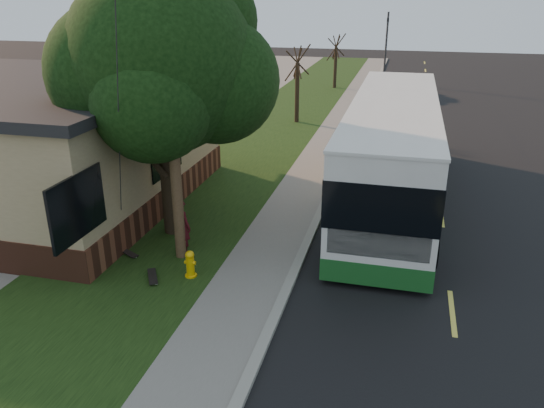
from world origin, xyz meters
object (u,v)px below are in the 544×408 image
(traffic_signal, at_px, (386,42))
(transit_bus, at_px, (392,148))
(fire_hydrant, at_px, (190,264))
(skateboard_main, at_px, (153,277))
(utility_pole, at_px, (170,95))
(leafy_tree, at_px, (164,64))
(skateboard_spare, at_px, (128,253))
(skateboarder, at_px, (182,227))
(bare_tree_near, at_px, (297,85))
(distant_car, at_px, (410,86))
(dumpster, at_px, (109,162))
(bare_tree_far, at_px, (336,62))

(traffic_signal, xyz_separation_m, transit_bus, (1.64, -26.92, -1.24))
(fire_hydrant, bearing_deg, skateboard_main, -157.92)
(fire_hydrant, bearing_deg, utility_pole, 125.38)
(leafy_tree, bearing_deg, utility_pole, -62.40)
(traffic_signal, relative_size, skateboard_spare, 6.90)
(skateboarder, bearing_deg, skateboard_spare, 35.87)
(bare_tree_near, bearing_deg, fire_hydrant, -87.14)
(utility_pole, relative_size, bare_tree_near, 2.11)
(utility_pole, bearing_deg, transit_bus, 48.16)
(bare_tree_near, height_order, skateboard_main, bare_tree_near)
(transit_bus, xyz_separation_m, skateboard_main, (-5.66, -7.45, -1.80))
(bare_tree_near, relative_size, skateboard_main, 5.07)
(traffic_signal, bearing_deg, skateboard_main, -96.67)
(leafy_tree, bearing_deg, fire_hydrant, -59.33)
(skateboarder, relative_size, distant_car, 0.37)
(skateboarder, height_order, dumpster, skateboarder)
(fire_hydrant, height_order, bare_tree_near, bare_tree_near)
(utility_pole, xyz_separation_m, traffic_signal, (3.81, 33.01, -1.47))
(bare_tree_far, bearing_deg, skateboard_spare, -93.53)
(dumpster, bearing_deg, utility_pole, -46.16)
(fire_hydrant, height_order, bare_tree_far, bare_tree_far)
(skateboard_main, bearing_deg, leafy_tree, 102.15)
(fire_hydrant, distance_m, transit_bus, 8.65)
(leafy_tree, xyz_separation_m, bare_tree_far, (1.17, 27.35, -3.16))
(bare_tree_far, bearing_deg, skateboarder, -90.60)
(skateboarder, bearing_deg, bare_tree_far, -71.53)
(fire_hydrant, distance_m, skateboarder, 1.43)
(traffic_signal, xyz_separation_m, skateboarder, (-3.80, -32.84, -2.27))
(bare_tree_near, xyz_separation_m, skateboard_main, (-0.02, -18.37, -2.02))
(fire_hydrant, bearing_deg, distant_car, 79.36)
(fire_hydrant, xyz_separation_m, transit_bus, (4.74, 7.08, 1.50))
(bare_tree_near, relative_size, traffic_signal, 0.78)
(bare_tree_far, xyz_separation_m, skateboard_main, (-0.52, -30.37, -1.87))
(skateboard_main, height_order, dumpster, dumpster)
(transit_bus, distance_m, skateboard_main, 9.53)
(bare_tree_far, bearing_deg, utility_pole, -90.60)
(skateboard_spare, xyz_separation_m, dumpster, (-4.05, 6.07, 0.54))
(utility_pole, height_order, skateboarder, utility_pole)
(traffic_signal, height_order, skateboarder, traffic_signal)
(skateboarder, bearing_deg, utility_pole, 108.70)
(skateboard_main, bearing_deg, dumpster, 126.75)
(traffic_signal, relative_size, skateboarder, 3.34)
(bare_tree_far, relative_size, skateboarder, 2.45)
(distant_car, bearing_deg, bare_tree_far, 156.33)
(bare_tree_far, relative_size, dumpster, 2.76)
(transit_bus, relative_size, distant_car, 2.99)
(utility_pole, height_order, bare_tree_far, utility_pole)
(bare_tree_near, bearing_deg, traffic_signal, 75.96)
(utility_pole, height_order, dumpster, utility_pole)
(skateboard_spare, height_order, distant_car, distant_car)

